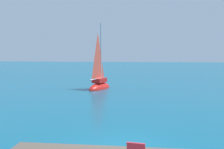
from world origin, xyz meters
name	(u,v)px	position (x,y,z in m)	size (l,w,h in m)	color
ground_plane	(121,147)	(0.00, 0.00, 0.00)	(160.00, 160.00, 0.00)	#0F5675
sailboat_near	(99,85)	(-3.46, 16.62, 0.38)	(2.37, 3.91, 7.05)	red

